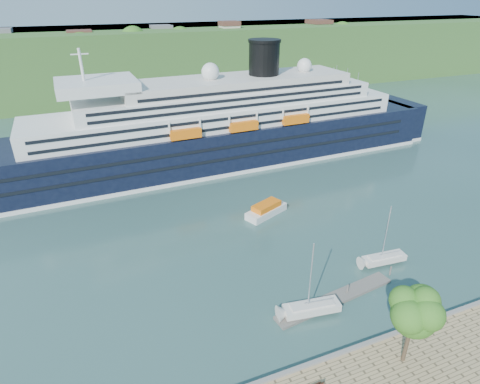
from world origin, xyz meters
TOP-DOWN VIEW (x-y plane):
  - ground at (0.00, 0.00)m, footprint 400.00×400.00m
  - far_hillside at (0.00, 145.00)m, footprint 400.00×50.00m
  - quay_coping at (0.00, -0.20)m, footprint 220.00×0.50m
  - cruise_ship at (2.91, 59.12)m, footprint 122.34×20.96m
  - promenade_tree at (3.34, -3.35)m, footprint 6.22×6.22m
  - floating_pontoon at (2.71, 8.25)m, footprint 18.42×4.50m
  - sailboat_white_near at (-1.67, 7.14)m, footprint 8.24×3.34m
  - sailboat_white_far at (13.91, 12.18)m, footprint 7.49×2.66m
  - tender_launch at (4.00, 32.23)m, footprint 8.94×5.96m

SIDE VIEW (x-z plane):
  - ground at x=0.00m, z-range 0.00..0.00m
  - floating_pontoon at x=2.71m, z-range 0.00..0.41m
  - quay_coping at x=0.00m, z-range 1.00..1.30m
  - tender_launch at x=4.00m, z-range 0.00..2.34m
  - sailboat_white_far at x=13.91m, z-range 0.00..9.48m
  - sailboat_white_near at x=-1.67m, z-range 0.00..10.34m
  - promenade_tree at x=3.34m, z-range 1.00..11.30m
  - far_hillside at x=0.00m, z-range 0.00..24.00m
  - cruise_ship at x=2.91m, z-range 0.00..27.38m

